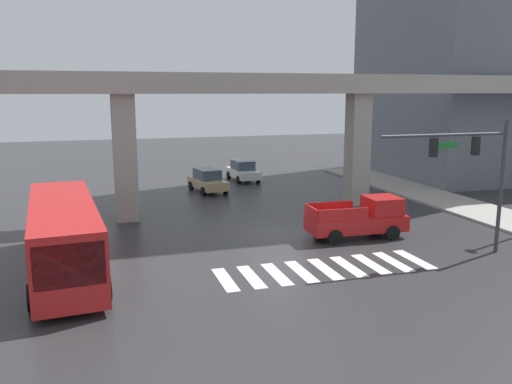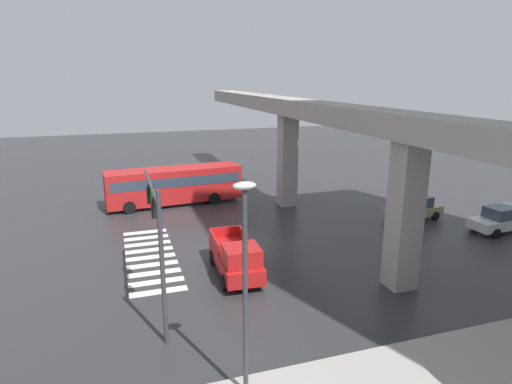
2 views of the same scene
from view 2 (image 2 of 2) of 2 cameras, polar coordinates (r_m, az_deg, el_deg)
name	(u,v)px [view 2 (image 2 of 2)]	position (r m, az deg, el deg)	size (l,w,h in m)	color
ground_plane	(248,245)	(27.17, -1.11, -7.02)	(120.00, 120.00, 0.00)	#2D2D30
crosswalk_stripes	(151,257)	(26.20, -13.62, -8.30)	(9.35, 2.80, 0.01)	silver
elevated_overpass	(334,124)	(27.52, 10.21, 8.80)	(56.35, 2.23, 8.53)	#9E9991
sidewalk_east	(421,380)	(17.18, 20.77, -22.05)	(4.00, 36.00, 0.15)	#9E9991
pickup_truck	(236,259)	(22.87, -2.60, -8.71)	(5.17, 2.23, 2.08)	red
city_bus	(174,184)	(35.95, -10.69, 1.09)	(3.41, 10.96, 2.99)	red
sedan_tan	(414,208)	(33.68, 19.99, -2.03)	(2.49, 4.53, 1.72)	tan
sedan_white	(501,219)	(33.62, 29.46, -3.13)	(2.15, 4.39, 1.72)	silver
traffic_signal_mast	(156,223)	(18.07, -12.97, -4.04)	(6.49, 0.32, 6.20)	#38383D
street_lamp_near_corner	(245,268)	(13.28, -1.45, -9.96)	(0.44, 0.70, 7.24)	#38383D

